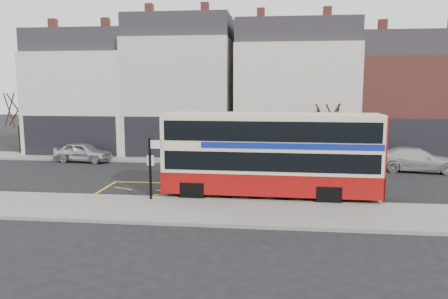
# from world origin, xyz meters

# --- Properties ---
(ground) EXTENTS (120.00, 120.00, 0.00)m
(ground) POSITION_xyz_m (0.00, 0.00, 0.00)
(ground) COLOR black
(ground) RESTS_ON ground
(pavement) EXTENTS (40.00, 4.00, 0.15)m
(pavement) POSITION_xyz_m (0.00, -2.30, 0.07)
(pavement) COLOR gray
(pavement) RESTS_ON ground
(kerb) EXTENTS (40.00, 0.15, 0.15)m
(kerb) POSITION_xyz_m (0.00, -0.38, 0.07)
(kerb) COLOR gray
(kerb) RESTS_ON ground
(far_pavement) EXTENTS (50.00, 3.00, 0.15)m
(far_pavement) POSITION_xyz_m (0.00, 11.00, 0.07)
(far_pavement) COLOR gray
(far_pavement) RESTS_ON ground
(road_markings) EXTENTS (14.00, 3.40, 0.01)m
(road_markings) POSITION_xyz_m (0.00, 1.60, 0.01)
(road_markings) COLOR yellow
(road_markings) RESTS_ON ground
(terrace_far_left) EXTENTS (8.00, 8.01, 10.80)m
(terrace_far_left) POSITION_xyz_m (-13.50, 14.99, 4.82)
(terrace_far_left) COLOR beige
(terrace_far_left) RESTS_ON ground
(terrace_left) EXTENTS (8.00, 8.01, 11.80)m
(terrace_left) POSITION_xyz_m (-5.50, 14.99, 5.32)
(terrace_left) COLOR beige
(terrace_left) RESTS_ON ground
(terrace_green_shop) EXTENTS (9.00, 8.01, 11.30)m
(terrace_green_shop) POSITION_xyz_m (3.50, 14.99, 5.07)
(terrace_green_shop) COLOR beige
(terrace_green_shop) RESTS_ON ground
(terrace_right) EXTENTS (9.00, 8.01, 10.30)m
(terrace_right) POSITION_xyz_m (12.50, 14.99, 4.57)
(terrace_right) COLOR brown
(terrace_right) RESTS_ON ground
(double_decker_bus) EXTENTS (10.37, 2.56, 4.13)m
(double_decker_bus) POSITION_xyz_m (1.82, 0.60, 2.17)
(double_decker_bus) COLOR beige
(double_decker_bus) RESTS_ON ground
(bus_stop_post) EXTENTS (0.72, 0.13, 2.89)m
(bus_stop_post) POSITION_xyz_m (-3.70, -0.88, 1.89)
(bus_stop_post) COLOR black
(bus_stop_post) RESTS_ON pavement
(car_silver) EXTENTS (4.33, 2.16, 1.42)m
(car_silver) POSITION_xyz_m (-11.75, 9.41, 0.71)
(car_silver) COLOR #B9B9BE
(car_silver) RESTS_ON ground
(car_grey) EXTENTS (4.19, 1.51, 1.37)m
(car_grey) POSITION_xyz_m (-2.77, 8.60, 0.69)
(car_grey) COLOR #3A3C41
(car_grey) RESTS_ON ground
(car_white) EXTENTS (5.48, 2.88, 1.51)m
(car_white) POSITION_xyz_m (11.06, 8.46, 0.76)
(car_white) COLOR #BBBBBB
(car_white) RESTS_ON ground
(street_tree_left) EXTENTS (2.90, 2.90, 6.26)m
(street_tree_left) POSITION_xyz_m (-18.22, 12.14, 4.27)
(street_tree_left) COLOR black
(street_tree_left) RESTS_ON ground
(street_tree_right) EXTENTS (2.52, 2.52, 5.43)m
(street_tree_right) POSITION_xyz_m (5.63, 10.54, 3.70)
(street_tree_right) COLOR black
(street_tree_right) RESTS_ON ground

